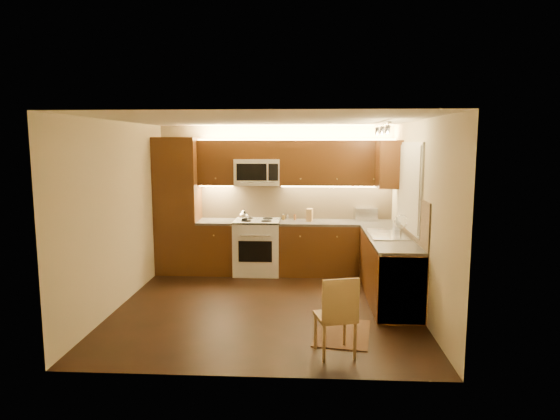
# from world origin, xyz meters

# --- Properties ---
(floor) EXTENTS (4.00, 4.00, 0.01)m
(floor) POSITION_xyz_m (0.00, 0.00, 0.00)
(floor) COLOR black
(floor) RESTS_ON ground
(ceiling) EXTENTS (4.00, 4.00, 0.01)m
(ceiling) POSITION_xyz_m (0.00, 0.00, 2.50)
(ceiling) COLOR beige
(ceiling) RESTS_ON ground
(wall_back) EXTENTS (4.00, 0.01, 2.50)m
(wall_back) POSITION_xyz_m (0.00, 2.00, 1.25)
(wall_back) COLOR #BFB08B
(wall_back) RESTS_ON ground
(wall_front) EXTENTS (4.00, 0.01, 2.50)m
(wall_front) POSITION_xyz_m (0.00, -2.00, 1.25)
(wall_front) COLOR #BFB08B
(wall_front) RESTS_ON ground
(wall_left) EXTENTS (0.01, 4.00, 2.50)m
(wall_left) POSITION_xyz_m (-2.00, 0.00, 1.25)
(wall_left) COLOR #BFB08B
(wall_left) RESTS_ON ground
(wall_right) EXTENTS (0.01, 4.00, 2.50)m
(wall_right) POSITION_xyz_m (2.00, 0.00, 1.25)
(wall_right) COLOR #BFB08B
(wall_right) RESTS_ON ground
(pantry) EXTENTS (0.70, 0.60, 2.30)m
(pantry) POSITION_xyz_m (-1.65, 1.70, 1.15)
(pantry) COLOR #4A2B0F
(pantry) RESTS_ON floor
(base_cab_back_left) EXTENTS (0.62, 0.60, 0.86)m
(base_cab_back_left) POSITION_xyz_m (-0.99, 1.70, 0.43)
(base_cab_back_left) COLOR #4A2B0F
(base_cab_back_left) RESTS_ON floor
(counter_back_left) EXTENTS (0.62, 0.60, 0.04)m
(counter_back_left) POSITION_xyz_m (-0.99, 1.70, 0.88)
(counter_back_left) COLOR #373532
(counter_back_left) RESTS_ON base_cab_back_left
(base_cab_back_right) EXTENTS (1.92, 0.60, 0.86)m
(base_cab_back_right) POSITION_xyz_m (1.04, 1.70, 0.43)
(base_cab_back_right) COLOR #4A2B0F
(base_cab_back_right) RESTS_ON floor
(counter_back_right) EXTENTS (1.92, 0.60, 0.04)m
(counter_back_right) POSITION_xyz_m (1.04, 1.70, 0.88)
(counter_back_right) COLOR #373532
(counter_back_right) RESTS_ON base_cab_back_right
(base_cab_right) EXTENTS (0.60, 2.00, 0.86)m
(base_cab_right) POSITION_xyz_m (1.70, 0.40, 0.43)
(base_cab_right) COLOR #4A2B0F
(base_cab_right) RESTS_ON floor
(counter_right) EXTENTS (0.60, 2.00, 0.04)m
(counter_right) POSITION_xyz_m (1.70, 0.40, 0.88)
(counter_right) COLOR #373532
(counter_right) RESTS_ON base_cab_right
(dishwasher) EXTENTS (0.58, 0.60, 0.84)m
(dishwasher) POSITION_xyz_m (1.70, -0.30, 0.43)
(dishwasher) COLOR silver
(dishwasher) RESTS_ON floor
(backsplash_back) EXTENTS (3.30, 0.02, 0.60)m
(backsplash_back) POSITION_xyz_m (0.35, 1.99, 1.20)
(backsplash_back) COLOR tan
(backsplash_back) RESTS_ON wall_back
(backsplash_right) EXTENTS (0.02, 2.00, 0.60)m
(backsplash_right) POSITION_xyz_m (1.99, 0.40, 1.20)
(backsplash_right) COLOR tan
(backsplash_right) RESTS_ON wall_right
(upper_cab_back_left) EXTENTS (0.62, 0.35, 0.75)m
(upper_cab_back_left) POSITION_xyz_m (-0.99, 1.82, 1.88)
(upper_cab_back_left) COLOR #4A2B0F
(upper_cab_back_left) RESTS_ON wall_back
(upper_cab_back_right) EXTENTS (1.92, 0.35, 0.75)m
(upper_cab_back_right) POSITION_xyz_m (1.04, 1.82, 1.88)
(upper_cab_back_right) COLOR #4A2B0F
(upper_cab_back_right) RESTS_ON wall_back
(upper_cab_bridge) EXTENTS (0.76, 0.35, 0.31)m
(upper_cab_bridge) POSITION_xyz_m (-0.30, 1.82, 2.09)
(upper_cab_bridge) COLOR #4A2B0F
(upper_cab_bridge) RESTS_ON wall_back
(upper_cab_right_corner) EXTENTS (0.35, 0.50, 0.75)m
(upper_cab_right_corner) POSITION_xyz_m (1.82, 1.40, 1.88)
(upper_cab_right_corner) COLOR #4A2B0F
(upper_cab_right_corner) RESTS_ON wall_right
(stove) EXTENTS (0.76, 0.65, 0.92)m
(stove) POSITION_xyz_m (-0.30, 1.68, 0.46)
(stove) COLOR silver
(stove) RESTS_ON floor
(microwave) EXTENTS (0.76, 0.38, 0.44)m
(microwave) POSITION_xyz_m (-0.30, 1.81, 1.72)
(microwave) COLOR silver
(microwave) RESTS_ON wall_back
(window_frame) EXTENTS (0.03, 1.44, 1.24)m
(window_frame) POSITION_xyz_m (1.99, 0.55, 1.60)
(window_frame) COLOR silver
(window_frame) RESTS_ON wall_right
(window_blinds) EXTENTS (0.02, 1.36, 1.16)m
(window_blinds) POSITION_xyz_m (1.97, 0.55, 1.60)
(window_blinds) COLOR silver
(window_blinds) RESTS_ON wall_right
(sink) EXTENTS (0.52, 0.86, 0.15)m
(sink) POSITION_xyz_m (1.70, 0.55, 0.98)
(sink) COLOR silver
(sink) RESTS_ON counter_right
(faucet) EXTENTS (0.20, 0.04, 0.30)m
(faucet) POSITION_xyz_m (1.88, 0.55, 1.05)
(faucet) COLOR silver
(faucet) RESTS_ON counter_right
(track_light_bar) EXTENTS (0.04, 1.20, 0.03)m
(track_light_bar) POSITION_xyz_m (1.55, 0.40, 2.46)
(track_light_bar) COLOR silver
(track_light_bar) RESTS_ON ceiling
(kettle) EXTENTS (0.23, 0.23, 0.20)m
(kettle) POSITION_xyz_m (-0.51, 1.59, 1.02)
(kettle) COLOR silver
(kettle) RESTS_ON stove
(toaster_oven) EXTENTS (0.38, 0.30, 0.22)m
(toaster_oven) POSITION_xyz_m (1.54, 1.86, 1.01)
(toaster_oven) COLOR silver
(toaster_oven) RESTS_ON counter_back_right
(knife_block) EXTENTS (0.12, 0.17, 0.21)m
(knife_block) POSITION_xyz_m (0.58, 1.73, 1.01)
(knife_block) COLOR olive
(knife_block) RESTS_ON counter_back_right
(spice_jar_a) EXTENTS (0.06, 0.06, 0.10)m
(spice_jar_a) POSITION_xyz_m (0.14, 1.94, 0.95)
(spice_jar_a) COLOR silver
(spice_jar_a) RESTS_ON counter_back_right
(spice_jar_b) EXTENTS (0.06, 0.06, 0.08)m
(spice_jar_b) POSITION_xyz_m (0.14, 1.82, 0.94)
(spice_jar_b) COLOR brown
(spice_jar_b) RESTS_ON counter_back_right
(spice_jar_c) EXTENTS (0.05, 0.05, 0.09)m
(spice_jar_c) POSITION_xyz_m (0.21, 1.93, 0.94)
(spice_jar_c) COLOR silver
(spice_jar_c) RESTS_ON counter_back_right
(spice_jar_d) EXTENTS (0.06, 0.06, 0.10)m
(spice_jar_d) POSITION_xyz_m (0.33, 1.82, 0.95)
(spice_jar_d) COLOR #965B2D
(spice_jar_d) RESTS_ON counter_back_right
(soap_bottle) EXTENTS (0.10, 0.10, 0.20)m
(soap_bottle) POSITION_xyz_m (1.89, 0.93, 1.00)
(soap_bottle) COLOR #BDBCC0
(soap_bottle) RESTS_ON counter_right
(rug) EXTENTS (0.75, 1.00, 0.01)m
(rug) POSITION_xyz_m (0.96, -0.90, 0.01)
(rug) COLOR black
(rug) RESTS_ON floor
(dining_chair) EXTENTS (0.47, 0.47, 0.86)m
(dining_chair) POSITION_xyz_m (0.84, -1.45, 0.43)
(dining_chair) COLOR olive
(dining_chair) RESTS_ON floor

